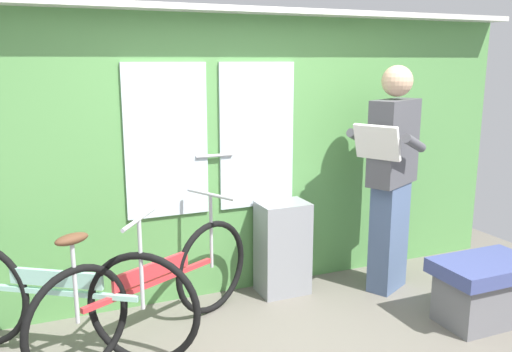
{
  "coord_description": "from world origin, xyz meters",
  "views": [
    {
      "loc": [
        -1.43,
        -2.6,
        1.79
      ],
      "look_at": [
        -0.13,
        0.48,
        1.06
      ],
      "focal_mm": 37.62,
      "sensor_mm": 36.0,
      "label": 1
    }
  ],
  "objects_px": {
    "bicycle_near_door": "(152,288)",
    "bicycle_leaning_behind": "(56,297)",
    "passenger_reading_newspaper": "(392,175)",
    "bench_seat_corner": "(484,290)",
    "trash_bin_by_wall": "(283,248)"
  },
  "relations": [
    {
      "from": "bicycle_near_door",
      "to": "bicycle_leaning_behind",
      "type": "xyz_separation_m",
      "value": [
        -0.57,
        0.06,
        0.01
      ]
    },
    {
      "from": "passenger_reading_newspaper",
      "to": "bench_seat_corner",
      "type": "height_order",
      "value": "passenger_reading_newspaper"
    },
    {
      "from": "bicycle_leaning_behind",
      "to": "bench_seat_corner",
      "type": "relative_size",
      "value": 2.18
    },
    {
      "from": "passenger_reading_newspaper",
      "to": "bench_seat_corner",
      "type": "distance_m",
      "value": 1.04
    },
    {
      "from": "bicycle_near_door",
      "to": "passenger_reading_newspaper",
      "type": "height_order",
      "value": "passenger_reading_newspaper"
    },
    {
      "from": "bicycle_near_door",
      "to": "bench_seat_corner",
      "type": "xyz_separation_m",
      "value": [
        2.16,
        -0.64,
        -0.12
      ]
    },
    {
      "from": "bicycle_leaning_behind",
      "to": "trash_bin_by_wall",
      "type": "relative_size",
      "value": 2.11
    },
    {
      "from": "bicycle_leaning_behind",
      "to": "bench_seat_corner",
      "type": "xyz_separation_m",
      "value": [
        2.73,
        -0.7,
        -0.14
      ]
    },
    {
      "from": "passenger_reading_newspaper",
      "to": "trash_bin_by_wall",
      "type": "height_order",
      "value": "passenger_reading_newspaper"
    },
    {
      "from": "passenger_reading_newspaper",
      "to": "bench_seat_corner",
      "type": "xyz_separation_m",
      "value": [
        0.27,
        -0.73,
        -0.69
      ]
    },
    {
      "from": "bicycle_near_door",
      "to": "trash_bin_by_wall",
      "type": "xyz_separation_m",
      "value": [
        1.1,
        0.36,
        -0.0
      ]
    },
    {
      "from": "trash_bin_by_wall",
      "to": "bench_seat_corner",
      "type": "relative_size",
      "value": 1.04
    },
    {
      "from": "bicycle_near_door",
      "to": "passenger_reading_newspaper",
      "type": "bearing_deg",
      "value": -24.59
    },
    {
      "from": "passenger_reading_newspaper",
      "to": "bench_seat_corner",
      "type": "bearing_deg",
      "value": 82.85
    },
    {
      "from": "passenger_reading_newspaper",
      "to": "trash_bin_by_wall",
      "type": "xyz_separation_m",
      "value": [
        -0.79,
        0.26,
        -0.57
      ]
    }
  ]
}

